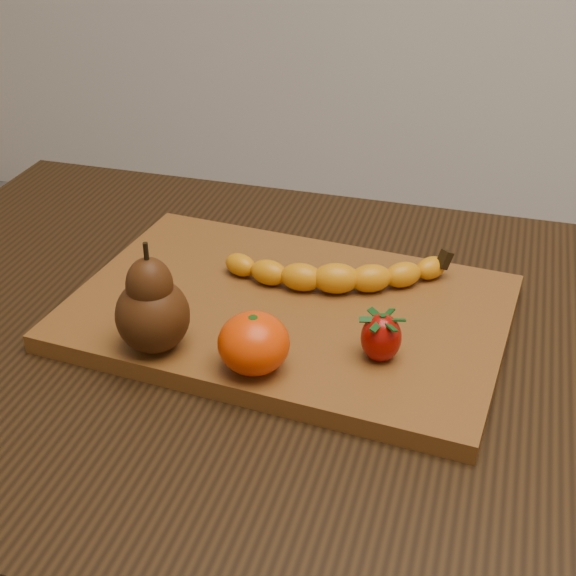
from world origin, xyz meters
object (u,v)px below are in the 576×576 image
(table, at_px, (286,406))
(pear, at_px, (151,297))
(cutting_board, at_px, (288,312))
(mandarin, at_px, (254,343))

(table, xyz_separation_m, pear, (-0.11, -0.08, 0.17))
(cutting_board, height_order, pear, pear)
(table, relative_size, mandarin, 14.90)
(mandarin, bearing_deg, cutting_board, 90.48)
(pear, relative_size, mandarin, 1.66)
(cutting_board, distance_m, mandarin, 0.12)
(table, height_order, cutting_board, cutting_board)
(cutting_board, relative_size, mandarin, 6.71)
(table, xyz_separation_m, cutting_board, (-0.01, 0.02, 0.11))
(pear, bearing_deg, cutting_board, 46.81)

